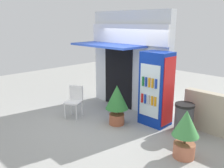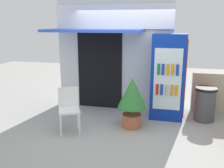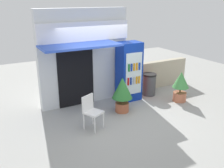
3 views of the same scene
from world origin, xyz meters
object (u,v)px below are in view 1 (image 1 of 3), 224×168
(trash_bin, at_px, (184,119))
(plastic_chair, at_px, (75,99))
(potted_plant_curbside, at_px, (186,131))
(potted_plant_near_shop, at_px, (117,101))
(drink_cooler, at_px, (156,89))

(trash_bin, bearing_deg, plastic_chair, -156.44)
(potted_plant_curbside, xyz_separation_m, trash_bin, (-0.56, 0.96, -0.20))
(potted_plant_near_shop, height_order, potted_plant_curbside, potted_plant_near_shop)
(potted_plant_curbside, bearing_deg, plastic_chair, -175.52)
(potted_plant_near_shop, bearing_deg, drink_cooler, 46.42)
(plastic_chair, xyz_separation_m, trash_bin, (2.80, 1.22, -0.14))
(drink_cooler, distance_m, trash_bin, 1.04)
(potted_plant_curbside, bearing_deg, potted_plant_near_shop, 174.24)
(drink_cooler, relative_size, potted_plant_near_shop, 1.81)
(drink_cooler, xyz_separation_m, plastic_chair, (-1.95, -1.23, -0.45))
(potted_plant_curbside, height_order, trash_bin, potted_plant_curbside)
(plastic_chair, relative_size, potted_plant_near_shop, 0.83)
(drink_cooler, xyz_separation_m, potted_plant_near_shop, (-0.71, -0.75, -0.32))
(plastic_chair, bearing_deg, drink_cooler, 32.18)
(potted_plant_curbside, bearing_deg, drink_cooler, 145.64)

